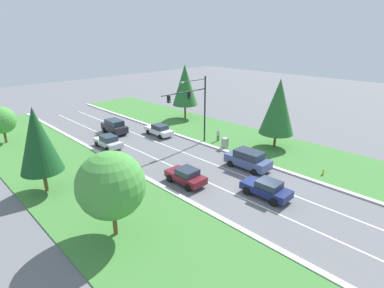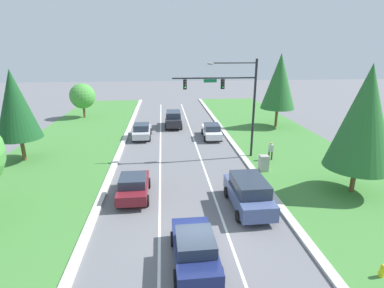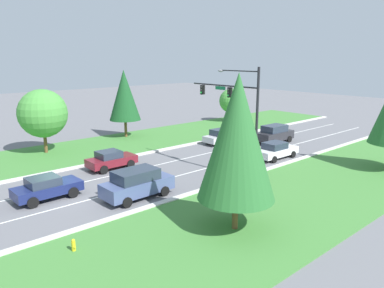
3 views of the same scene
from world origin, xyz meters
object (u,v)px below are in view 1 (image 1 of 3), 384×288
utility_cabinet (225,143)px  conifer_mid_left_tree (38,140)px  pedestrian (218,135)px  conifer_near_right_tree (278,107)px  traffic_signal_mast (194,102)px  navy_sedan (267,188)px  charcoal_suv (114,126)px  fire_hydrant (323,172)px  oak_far_left_tree (111,185)px  oak_near_left_tree (2,120)px  burgundy_sedan (186,176)px  silver_sedan (108,141)px  white_sedan (159,130)px  conifer_far_right_tree (185,85)px  slate_blue_suv (248,159)px

utility_cabinet → conifer_mid_left_tree: bearing=167.8°
pedestrian → conifer_near_right_tree: bearing=124.0°
traffic_signal_mast → navy_sedan: 15.24m
charcoal_suv → fire_hydrant: (7.86, -26.92, -0.69)m
oak_far_left_tree → fire_hydrant: bearing=-17.4°
pedestrian → oak_near_left_tree: 27.99m
burgundy_sedan → conifer_near_right_tree: 15.40m
silver_sedan → oak_far_left_tree: size_ratio=0.70×
white_sedan → conifer_near_right_tree: bearing=-60.3°
silver_sedan → conifer_far_right_tree: size_ratio=0.49×
utility_cabinet → conifer_near_right_tree: (4.83, -4.11, 4.55)m
conifer_mid_left_tree → conifer_far_right_tree: bearing=19.9°
burgundy_sedan → pedestrian: pedestrian is taller
utility_cabinet → silver_sedan: bearing=134.4°
oak_far_left_tree → charcoal_suv: bearing=59.3°
charcoal_suv → oak_far_left_tree: oak_far_left_tree is taller
slate_blue_suv → oak_near_left_tree: bearing=120.1°
conifer_far_right_tree → conifer_mid_left_tree: bearing=-160.1°
slate_blue_suv → fire_hydrant: 7.60m
silver_sedan → oak_near_left_tree: 14.19m
charcoal_suv → slate_blue_suv: charcoal_suv is taller
navy_sedan → conifer_near_right_tree: 13.65m
conifer_near_right_tree → slate_blue_suv: bearing=-169.9°
navy_sedan → conifer_mid_left_tree: size_ratio=0.56×
white_sedan → fire_hydrant: white_sedan is taller
pedestrian → oak_near_left_tree: bearing=-37.3°
fire_hydrant → oak_near_left_tree: (-20.23, 33.27, 2.75)m
conifer_near_right_tree → conifer_mid_left_tree: size_ratio=1.09×
charcoal_suv → conifer_mid_left_tree: (-13.42, -10.74, 3.94)m
white_sedan → utility_cabinet: white_sedan is taller
utility_cabinet → pedestrian: size_ratio=0.80×
utility_cabinet → conifer_far_right_tree: conifer_far_right_tree is taller
slate_blue_suv → conifer_near_right_tree: bearing=9.2°
silver_sedan → oak_far_left_tree: oak_far_left_tree is taller
oak_near_left_tree → conifer_mid_left_tree: bearing=-93.5°
charcoal_suv → navy_sedan: charcoal_suv is taller
traffic_signal_mast → charcoal_suv: traffic_signal_mast is taller
fire_hydrant → conifer_near_right_tree: bearing=65.2°
navy_sedan → conifer_mid_left_tree: bearing=131.9°
fire_hydrant → conifer_far_right_tree: 26.63m
traffic_signal_mast → slate_blue_suv: 10.15m
utility_cabinet → oak_near_left_tree: size_ratio=0.28×
fire_hydrant → oak_near_left_tree: bearing=121.3°
conifer_mid_left_tree → conifer_near_right_tree: bearing=-18.8°
white_sedan → oak_near_left_tree: (-16.37, 11.58, 2.30)m
conifer_far_right_tree → burgundy_sedan: bearing=-133.1°
oak_near_left_tree → fire_hydrant: bearing=-58.7°
charcoal_suv → conifer_near_right_tree: conifer_near_right_tree is taller
utility_cabinet → slate_blue_suv: bearing=-117.1°
burgundy_sedan → fire_hydrant: size_ratio=5.90×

